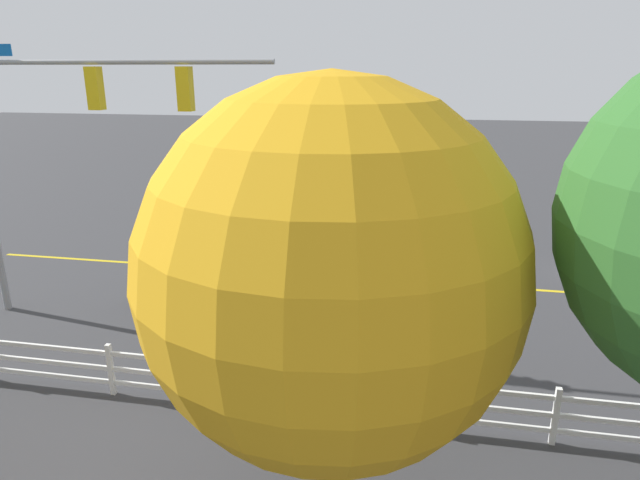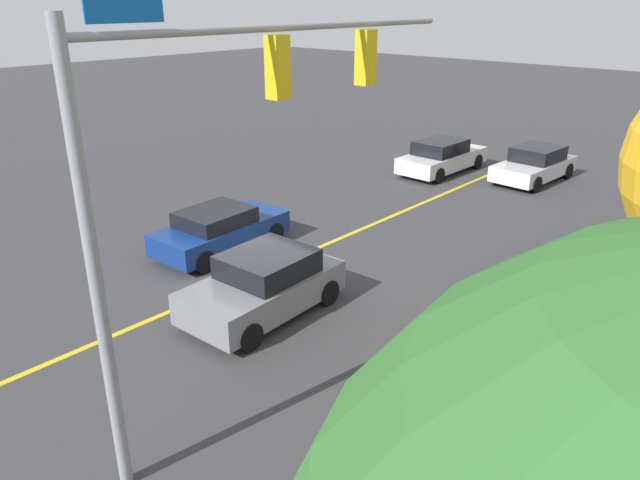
% 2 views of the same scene
% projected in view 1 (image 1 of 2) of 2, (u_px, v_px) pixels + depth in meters
% --- Properties ---
extents(ground_plane, '(120.00, 120.00, 0.00)m').
position_uv_depth(ground_plane, '(271.00, 272.00, 18.17)').
color(ground_plane, '#38383A').
extents(lane_center_stripe, '(28.00, 0.16, 0.01)m').
position_uv_depth(lane_center_stripe, '(391.00, 280.00, 17.47)').
color(lane_center_stripe, gold).
rests_on(lane_center_stripe, ground_plane).
extents(signal_assembly, '(8.08, 0.38, 7.07)m').
position_uv_depth(signal_assembly, '(58.00, 132.00, 13.51)').
color(signal_assembly, gray).
rests_on(signal_assembly, ground_plane).
extents(car_0, '(4.07, 2.21, 1.52)m').
position_uv_depth(car_0, '(212.00, 267.00, 16.54)').
color(car_0, slate).
rests_on(car_0, ground_plane).
extents(car_1, '(4.25, 2.07, 1.33)m').
position_uv_depth(car_1, '(297.00, 236.00, 19.84)').
color(car_1, navy).
rests_on(car_1, ground_plane).
extents(white_rail_fence, '(26.10, 0.10, 1.15)m').
position_uv_depth(white_rail_fence, '(317.00, 390.00, 10.44)').
color(white_rail_fence, white).
rests_on(white_rail_fence, ground_plane).
extents(tree_1, '(4.82, 4.82, 6.50)m').
position_uv_depth(tree_1, '(331.00, 271.00, 6.77)').
color(tree_1, brown).
rests_on(tree_1, ground_plane).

